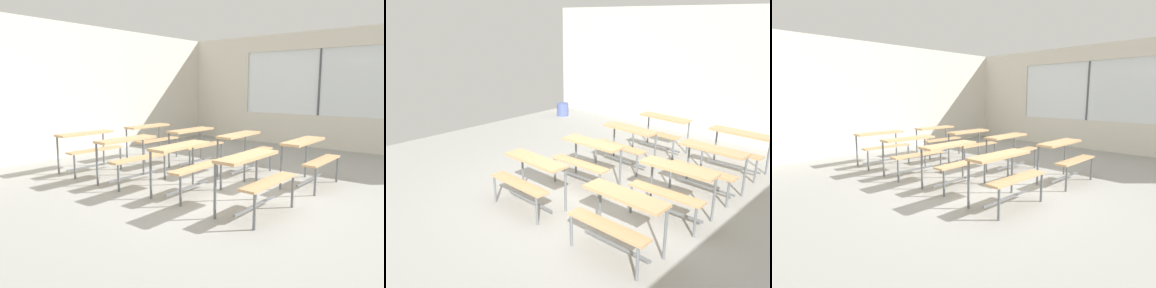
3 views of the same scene
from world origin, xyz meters
The scene contains 11 objects.
ground centered at (0.00, 0.00, -0.03)m, with size 10.00×9.00×0.05m, color #9E9E99.
wall_back centered at (0.00, 4.50, 1.50)m, with size 10.00×0.12×3.00m, color silver.
wall_right centered at (5.00, -0.13, 1.45)m, with size 0.12×9.00×3.00m.
desk_bench_r0c0 centered at (-0.44, -0.71, 0.56)m, with size 1.10×0.60×0.74m.
desk_bench_r0c1 centered at (1.27, -0.76, 0.56)m, with size 1.10×0.59×0.74m.
desk_bench_r1c0 centered at (-0.36, 0.49, 0.56)m, with size 1.12×0.62×0.74m.
desk_bench_r1c1 centered at (1.28, 0.48, 0.56)m, with size 1.12×0.63×0.74m.
desk_bench_r2c0 centered at (-0.43, 1.64, 0.56)m, with size 1.11×0.62×0.74m.
desk_bench_r2c1 centered at (1.26, 1.61, 0.56)m, with size 1.12×0.62×0.74m.
desk_bench_r3c0 centered at (-0.41, 2.85, 0.56)m, with size 1.12×0.62×0.74m.
desk_bench_r3c1 centered at (1.21, 2.82, 0.56)m, with size 1.11×0.60×0.74m.
Camera 3 is at (-3.80, -3.30, 1.60)m, focal length 28.00 mm.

